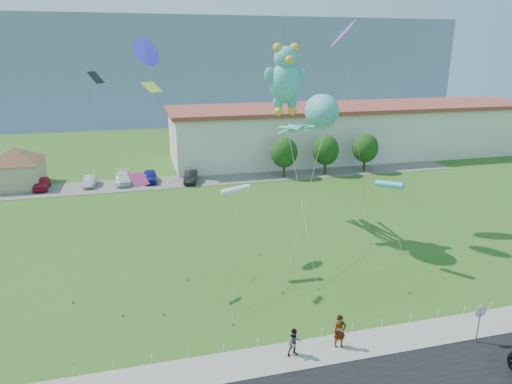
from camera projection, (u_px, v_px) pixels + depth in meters
ground at (299, 326)px, 28.40m from camera, size 160.00×160.00×0.00m
sidewalk at (315, 352)px, 25.84m from camera, size 80.00×2.50×0.10m
parking_strip at (210, 180)px, 60.76m from camera, size 70.00×6.00×0.06m
hill_ridge at (164, 65)px, 135.68m from camera, size 160.00×50.00×25.00m
pavilion at (15, 163)px, 56.88m from camera, size 9.20×9.20×5.00m
warehouse at (359, 130)px, 74.12m from camera, size 61.00×15.00×8.20m
stop_sign at (480, 315)px, 26.24m from camera, size 0.80×0.07×2.50m
rope_fence at (306, 335)px, 27.12m from camera, size 26.05×0.05×0.50m
tree_near at (284, 152)px, 61.24m from camera, size 3.60×3.60×5.47m
tree_mid at (326, 150)px, 62.69m from camera, size 3.60×3.60×5.47m
tree_far at (365, 148)px, 64.13m from camera, size 3.60×3.60×5.47m
pedestrian_left at (340, 331)px, 26.01m from camera, size 0.74×0.50×1.99m
pedestrian_right at (295, 342)px, 25.28m from camera, size 0.88×0.73×1.66m
parked_car_red at (41, 183)px, 56.25m from camera, size 1.81×4.31×1.46m
parked_car_silver at (90, 181)px, 57.70m from camera, size 1.71×3.90×1.25m
parked_car_white at (123, 178)px, 58.73m from camera, size 2.04×4.92×1.42m
parked_car_blue at (150, 176)px, 59.44m from camera, size 1.84×4.40×1.49m
parked_car_black at (191, 177)px, 59.28m from camera, size 2.35×4.62×1.45m
octopus_kite at (315, 119)px, 38.94m from camera, size 7.06×15.25×13.09m
teddy_bear_kite at (285, 78)px, 39.17m from camera, size 3.78×12.55×17.06m
small_kite_cyan at (390, 185)px, 34.62m from camera, size 0.80×5.80×7.14m
small_kite_pink at (138, 192)px, 30.61m from camera, size 2.37×4.27×8.54m
small_kite_black at (93, 105)px, 33.08m from camera, size 3.17×7.30×14.98m
small_kite_blue at (147, 57)px, 35.31m from camera, size 2.65×7.76×17.06m
small_kite_white at (236, 191)px, 33.59m from camera, size 2.13×8.38×7.02m
small_kite_purple at (344, 38)px, 41.07m from camera, size 1.80×7.41×18.66m
small_kite_yellow at (153, 115)px, 30.35m from camera, size 1.29×6.06×14.52m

